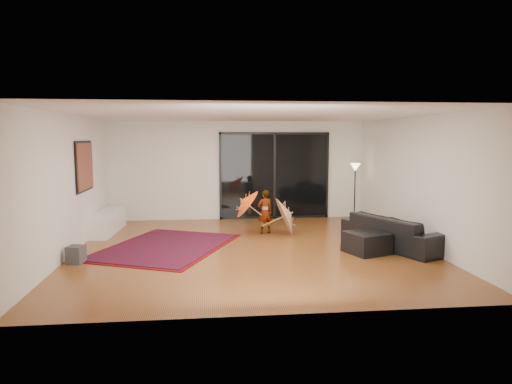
{
  "coord_description": "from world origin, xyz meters",
  "views": [
    {
      "loc": [
        -0.89,
        -9.05,
        2.27
      ],
      "look_at": [
        0.17,
        0.56,
        1.1
      ],
      "focal_mm": 32.0,
      "sensor_mm": 36.0,
      "label": 1
    }
  ],
  "objects": [
    {
      "name": "parasol_white",
      "position": [
        1.07,
        1.29,
        0.5
      ],
      "size": [
        0.54,
        0.94,
        0.96
      ],
      "rotation": [
        0.0,
        1.17,
        0.0
      ],
      "color": "white",
      "rests_on": "floor"
    },
    {
      "name": "parasol_orange",
      "position": [
        -0.08,
        1.39,
        0.73
      ],
      "size": [
        0.61,
        0.76,
        0.85
      ],
      "rotation": [
        0.0,
        -0.9,
        0.0
      ],
      "color": "#EF430C",
      "rests_on": "child"
    },
    {
      "name": "wall_back",
      "position": [
        0.0,
        3.5,
        1.35
      ],
      "size": [
        7.0,
        0.0,
        7.0
      ],
      "primitive_type": "plane",
      "rotation": [
        1.57,
        0.0,
        0.0
      ],
      "color": "silver",
      "rests_on": "floor"
    },
    {
      "name": "wall_right",
      "position": [
        3.5,
        0.0,
        1.35
      ],
      "size": [
        0.0,
        7.0,
        7.0
      ],
      "primitive_type": "plane",
      "rotation": [
        1.57,
        0.0,
        -1.57
      ],
      "color": "silver",
      "rests_on": "floor"
    },
    {
      "name": "floor",
      "position": [
        0.0,
        0.0,
        0.0
      ],
      "size": [
        7.0,
        7.0,
        0.0
      ],
      "primitive_type": "plane",
      "color": "brown",
      "rests_on": "ground"
    },
    {
      "name": "child",
      "position": [
        0.47,
        1.44,
        0.52
      ],
      "size": [
        0.44,
        0.36,
        1.04
      ],
      "primitive_type": "imported",
      "rotation": [
        0.0,
        0.0,
        3.46
      ],
      "color": "#999999",
      "rests_on": "floor"
    },
    {
      "name": "floor_lamp",
      "position": [
        3.1,
        2.81,
        1.24
      ],
      "size": [
        0.27,
        0.27,
        1.57
      ],
      "color": "black",
      "rests_on": "floor"
    },
    {
      "name": "speaker",
      "position": [
        -3.25,
        -0.7,
        0.16
      ],
      "size": [
        0.33,
        0.33,
        0.31
      ],
      "primitive_type": "cube",
      "rotation": [
        0.0,
        0.0,
        -0.24
      ],
      "color": "#424244",
      "rests_on": "floor"
    },
    {
      "name": "sofa",
      "position": [
        2.95,
        -0.21,
        0.33
      ],
      "size": [
        1.76,
        2.45,
        0.67
      ],
      "primitive_type": "imported",
      "rotation": [
        0.0,
        0.0,
        2.0
      ],
      "color": "black",
      "rests_on": "floor"
    },
    {
      "name": "ottoman",
      "position": [
        2.23,
        -0.58,
        0.21
      ],
      "size": [
        0.92,
        0.92,
        0.41
      ],
      "primitive_type": "cube",
      "rotation": [
        0.0,
        0.0,
        0.35
      ],
      "color": "black",
      "rests_on": "floor"
    },
    {
      "name": "painting",
      "position": [
        -3.46,
        1.0,
        1.65
      ],
      "size": [
        0.04,
        1.28,
        1.08
      ],
      "color": "black",
      "rests_on": "wall_left"
    },
    {
      "name": "wall_left",
      "position": [
        -3.5,
        0.0,
        1.35
      ],
      "size": [
        0.0,
        7.0,
        7.0
      ],
      "primitive_type": "plane",
      "rotation": [
        1.57,
        0.0,
        1.57
      ],
      "color": "silver",
      "rests_on": "floor"
    },
    {
      "name": "persian_rug",
      "position": [
        -1.73,
        0.34,
        0.01
      ],
      "size": [
        3.27,
        3.74,
        0.02
      ],
      "rotation": [
        0.0,
        0.0,
        -0.4
      ],
      "color": "#5B070A",
      "rests_on": "floor"
    },
    {
      "name": "ceiling",
      "position": [
        0.0,
        0.0,
        2.7
      ],
      "size": [
        7.0,
        7.0,
        0.0
      ],
      "primitive_type": "plane",
      "rotation": [
        3.14,
        0.0,
        0.0
      ],
      "color": "white",
      "rests_on": "wall_back"
    },
    {
      "name": "wall_front",
      "position": [
        0.0,
        -3.5,
        1.35
      ],
      "size": [
        7.0,
        0.0,
        7.0
      ],
      "primitive_type": "plane",
      "rotation": [
        -1.57,
        0.0,
        0.0
      ],
      "color": "silver",
      "rests_on": "floor"
    },
    {
      "name": "sliding_door",
      "position": [
        1.0,
        3.47,
        1.2
      ],
      "size": [
        3.06,
        0.07,
        2.4
      ],
      "color": "black",
      "rests_on": "wall_back"
    },
    {
      "name": "media_console",
      "position": [
        -3.25,
        1.97,
        0.25
      ],
      "size": [
        0.56,
        1.81,
        0.5
      ],
      "primitive_type": "cube",
      "rotation": [
        0.0,
        0.0,
        -0.06
      ],
      "color": "white",
      "rests_on": "floor"
    }
  ]
}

